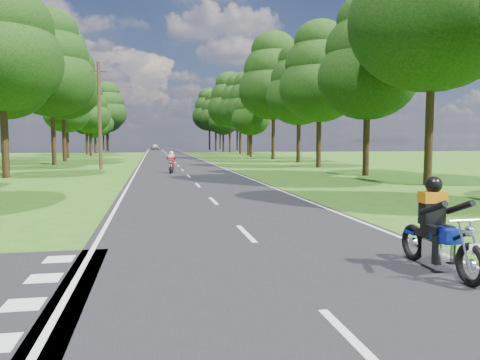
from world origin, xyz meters
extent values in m
plane|color=#255313|center=(0.00, 0.00, 0.00)|extent=(160.00, 160.00, 0.00)
cube|color=black|center=(0.00, 50.00, 0.01)|extent=(7.00, 140.00, 0.02)
cube|color=silver|center=(0.00, -4.00, 0.02)|extent=(0.12, 2.00, 0.01)
cube|color=silver|center=(0.00, 2.00, 0.02)|extent=(0.12, 2.00, 0.01)
cube|color=silver|center=(0.00, 8.00, 0.02)|extent=(0.12, 2.00, 0.01)
cube|color=silver|center=(0.00, 14.00, 0.02)|extent=(0.12, 2.00, 0.01)
cube|color=silver|center=(0.00, 20.00, 0.02)|extent=(0.12, 2.00, 0.01)
cube|color=silver|center=(0.00, 26.00, 0.02)|extent=(0.12, 2.00, 0.01)
cube|color=silver|center=(0.00, 32.00, 0.02)|extent=(0.12, 2.00, 0.01)
cube|color=silver|center=(0.00, 38.00, 0.02)|extent=(0.12, 2.00, 0.01)
cube|color=silver|center=(0.00, 44.00, 0.02)|extent=(0.12, 2.00, 0.01)
cube|color=silver|center=(0.00, 50.00, 0.02)|extent=(0.12, 2.00, 0.01)
cube|color=silver|center=(0.00, 56.00, 0.02)|extent=(0.12, 2.00, 0.01)
cube|color=silver|center=(0.00, 62.00, 0.02)|extent=(0.12, 2.00, 0.01)
cube|color=silver|center=(0.00, 68.00, 0.02)|extent=(0.12, 2.00, 0.01)
cube|color=silver|center=(0.00, 74.00, 0.02)|extent=(0.12, 2.00, 0.01)
cube|color=silver|center=(0.00, 80.00, 0.02)|extent=(0.12, 2.00, 0.01)
cube|color=silver|center=(0.00, 86.00, 0.02)|extent=(0.12, 2.00, 0.01)
cube|color=silver|center=(0.00, 92.00, 0.02)|extent=(0.12, 2.00, 0.01)
cube|color=silver|center=(0.00, 98.00, 0.02)|extent=(0.12, 2.00, 0.01)
cube|color=silver|center=(0.00, 104.00, 0.02)|extent=(0.12, 2.00, 0.01)
cube|color=silver|center=(0.00, 110.00, 0.02)|extent=(0.12, 2.00, 0.01)
cube|color=silver|center=(0.00, 116.00, 0.02)|extent=(0.12, 2.00, 0.01)
cube|color=silver|center=(-3.30, 50.00, 0.02)|extent=(0.10, 140.00, 0.01)
cube|color=silver|center=(3.30, 50.00, 0.02)|extent=(0.10, 140.00, 0.01)
cube|color=silver|center=(-3.80, -2.10, 0.02)|extent=(0.50, 0.50, 0.01)
cube|color=silver|center=(-3.80, -0.90, 0.02)|extent=(0.50, 0.50, 0.01)
cube|color=silver|center=(-3.80, 0.30, 0.02)|extent=(0.50, 0.50, 0.01)
cylinder|color=black|center=(-10.57, 20.76, 1.96)|extent=(0.40, 0.40, 3.91)
ellipsoid|color=black|center=(-10.57, 20.76, 6.78)|extent=(6.85, 6.85, 5.82)
ellipsoid|color=black|center=(-10.57, 20.76, 8.68)|extent=(5.87, 5.87, 4.99)
cylinder|color=black|center=(-12.94, 29.18, 1.90)|extent=(0.40, 0.40, 3.79)
ellipsoid|color=black|center=(-12.94, 29.18, 6.57)|extent=(6.64, 6.64, 5.64)
ellipsoid|color=black|center=(-12.94, 29.18, 8.41)|extent=(5.69, 5.69, 4.84)
ellipsoid|color=black|center=(-12.94, 29.18, 10.26)|extent=(4.27, 4.27, 3.63)
cylinder|color=black|center=(-10.82, 35.60, 2.16)|extent=(0.40, 0.40, 4.32)
ellipsoid|color=black|center=(-10.82, 35.60, 7.47)|extent=(7.56, 7.56, 6.42)
ellipsoid|color=black|center=(-10.82, 35.60, 9.58)|extent=(6.48, 6.48, 5.51)
ellipsoid|color=black|center=(-10.82, 35.60, 11.68)|extent=(4.86, 4.86, 4.13)
cylinder|color=black|center=(-11.26, 43.10, 2.20)|extent=(0.40, 0.40, 4.40)
ellipsoid|color=black|center=(-11.26, 43.10, 7.62)|extent=(7.71, 7.71, 6.55)
ellipsoid|color=black|center=(-11.26, 43.10, 9.77)|extent=(6.60, 6.60, 5.61)
ellipsoid|color=black|center=(-11.26, 43.10, 11.92)|extent=(4.95, 4.95, 4.21)
cylinder|color=black|center=(-12.61, 52.78, 1.60)|extent=(0.40, 0.40, 3.20)
ellipsoid|color=black|center=(-12.61, 52.78, 5.54)|extent=(5.60, 5.60, 4.76)
ellipsoid|color=black|center=(-12.61, 52.78, 7.10)|extent=(4.80, 4.80, 4.08)
ellipsoid|color=black|center=(-12.61, 52.78, 8.66)|extent=(3.60, 3.60, 3.06)
cylinder|color=black|center=(-10.75, 60.15, 1.61)|extent=(0.40, 0.40, 3.22)
ellipsoid|color=black|center=(-10.75, 60.15, 5.58)|extent=(5.64, 5.64, 4.79)
ellipsoid|color=black|center=(-10.75, 60.15, 7.15)|extent=(4.83, 4.83, 4.11)
ellipsoid|color=black|center=(-10.75, 60.15, 8.72)|extent=(3.62, 3.62, 3.08)
cylinder|color=black|center=(-12.29, 67.91, 1.80)|extent=(0.40, 0.40, 3.61)
ellipsoid|color=black|center=(-12.29, 67.91, 6.25)|extent=(6.31, 6.31, 5.37)
ellipsoid|color=black|center=(-12.29, 67.91, 8.01)|extent=(5.41, 5.41, 4.60)
ellipsoid|color=black|center=(-12.29, 67.91, 9.76)|extent=(4.06, 4.06, 3.45)
cylinder|color=black|center=(-11.94, 75.74, 1.33)|extent=(0.40, 0.40, 2.67)
ellipsoid|color=black|center=(-11.94, 75.74, 4.62)|extent=(4.67, 4.67, 3.97)
ellipsoid|color=black|center=(-11.94, 75.74, 5.92)|extent=(4.00, 4.00, 3.40)
ellipsoid|color=black|center=(-11.94, 75.74, 7.22)|extent=(3.00, 3.00, 2.55)
cylinder|color=black|center=(-12.18, 84.90, 1.54)|extent=(0.40, 0.40, 3.09)
ellipsoid|color=black|center=(-12.18, 84.90, 5.34)|extent=(5.40, 5.40, 4.59)
ellipsoid|color=black|center=(-12.18, 84.90, 6.85)|extent=(4.63, 4.63, 3.93)
ellipsoid|color=black|center=(-12.18, 84.90, 8.35)|extent=(3.47, 3.47, 2.95)
cylinder|color=black|center=(-11.23, 91.41, 2.24)|extent=(0.40, 0.40, 4.48)
ellipsoid|color=black|center=(-11.23, 91.41, 7.75)|extent=(7.84, 7.84, 6.66)
ellipsoid|color=black|center=(-11.23, 91.41, 9.94)|extent=(6.72, 6.72, 5.71)
ellipsoid|color=black|center=(-11.23, 91.41, 12.12)|extent=(5.04, 5.04, 4.28)
cylinder|color=black|center=(-12.28, 100.39, 2.05)|extent=(0.40, 0.40, 4.09)
ellipsoid|color=black|center=(-12.28, 100.39, 7.09)|extent=(7.16, 7.16, 6.09)
ellipsoid|color=black|center=(-12.28, 100.39, 9.08)|extent=(6.14, 6.14, 5.22)
ellipsoid|color=black|center=(-12.28, 100.39, 11.08)|extent=(4.61, 4.61, 3.92)
cylinder|color=black|center=(11.06, 12.20, 2.28)|extent=(0.40, 0.40, 4.56)
ellipsoid|color=black|center=(11.06, 12.20, 7.89)|extent=(7.98, 7.98, 6.78)
cylinder|color=black|center=(10.92, 18.69, 1.75)|extent=(0.40, 0.40, 3.49)
ellipsoid|color=black|center=(10.92, 18.69, 6.05)|extent=(6.12, 6.12, 5.20)
ellipsoid|color=black|center=(10.92, 18.69, 7.75)|extent=(5.24, 5.24, 4.46)
ellipsoid|color=black|center=(10.92, 18.69, 9.46)|extent=(3.93, 3.93, 3.34)
cylinder|color=black|center=(11.06, 27.58, 1.85)|extent=(0.40, 0.40, 3.69)
ellipsoid|color=black|center=(11.06, 27.58, 6.39)|extent=(6.46, 6.46, 5.49)
ellipsoid|color=black|center=(11.06, 27.58, 8.19)|extent=(5.54, 5.54, 4.71)
ellipsoid|color=black|center=(11.06, 27.58, 9.99)|extent=(4.15, 4.15, 3.53)
cylinder|color=black|center=(12.17, 36.42, 1.87)|extent=(0.40, 0.40, 3.74)
ellipsoid|color=black|center=(12.17, 36.42, 6.48)|extent=(6.55, 6.55, 5.57)
ellipsoid|color=black|center=(12.17, 36.42, 8.31)|extent=(5.62, 5.62, 4.77)
ellipsoid|color=black|center=(12.17, 36.42, 10.13)|extent=(4.21, 4.21, 3.58)
cylinder|color=black|center=(11.72, 44.72, 2.32)|extent=(0.40, 0.40, 4.64)
ellipsoid|color=black|center=(11.72, 44.72, 8.04)|extent=(8.12, 8.12, 6.91)
ellipsoid|color=black|center=(11.72, 44.72, 10.30)|extent=(6.96, 6.96, 5.92)
ellipsoid|color=black|center=(11.72, 44.72, 12.56)|extent=(5.22, 5.22, 4.44)
cylinder|color=black|center=(10.55, 51.92, 1.45)|extent=(0.40, 0.40, 2.91)
ellipsoid|color=black|center=(10.55, 51.92, 5.03)|extent=(5.09, 5.09, 4.33)
ellipsoid|color=black|center=(10.55, 51.92, 6.45)|extent=(4.36, 4.36, 3.71)
ellipsoid|color=black|center=(10.55, 51.92, 7.87)|extent=(3.27, 3.27, 2.78)
cylinder|color=black|center=(11.77, 59.40, 1.94)|extent=(0.40, 0.40, 3.88)
ellipsoid|color=black|center=(11.77, 59.40, 6.71)|extent=(6.78, 6.78, 5.77)
ellipsoid|color=black|center=(11.77, 59.40, 8.60)|extent=(5.81, 5.81, 4.94)
ellipsoid|color=black|center=(11.77, 59.40, 10.49)|extent=(4.36, 4.36, 3.71)
cylinder|color=black|center=(12.10, 67.87, 2.09)|extent=(0.40, 0.40, 4.18)
ellipsoid|color=black|center=(12.10, 67.87, 7.23)|extent=(7.31, 7.31, 6.21)
ellipsoid|color=black|center=(12.10, 67.87, 9.27)|extent=(6.27, 6.27, 5.33)
ellipsoid|color=black|center=(12.10, 67.87, 11.31)|extent=(4.70, 4.70, 4.00)
cylinder|color=black|center=(11.80, 76.83, 2.32)|extent=(0.40, 0.40, 4.63)
ellipsoid|color=black|center=(11.80, 76.83, 8.02)|extent=(8.11, 8.11, 6.89)
ellipsoid|color=black|center=(11.80, 76.83, 10.28)|extent=(6.95, 6.95, 5.91)
ellipsoid|color=black|center=(11.80, 76.83, 12.54)|extent=(5.21, 5.21, 4.43)
cylinder|color=black|center=(11.69, 84.12, 1.68)|extent=(0.40, 0.40, 3.36)
ellipsoid|color=black|center=(11.69, 84.12, 5.82)|extent=(5.88, 5.88, 5.00)
ellipsoid|color=black|center=(11.69, 84.12, 7.46)|extent=(5.04, 5.04, 4.29)
ellipsoid|color=black|center=(11.69, 84.12, 9.10)|extent=(3.78, 3.78, 3.21)
cylinder|color=black|center=(11.14, 91.34, 2.04)|extent=(0.40, 0.40, 4.09)
ellipsoid|color=black|center=(11.14, 91.34, 7.07)|extent=(7.15, 7.15, 6.08)
ellipsoid|color=black|center=(11.14, 91.34, 9.07)|extent=(6.13, 6.13, 5.21)
ellipsoid|color=black|center=(11.14, 91.34, 11.06)|extent=(4.60, 4.60, 3.91)
cylinder|color=black|center=(10.68, 99.10, 2.24)|extent=(0.40, 0.40, 4.48)
ellipsoid|color=black|center=(10.68, 99.10, 7.76)|extent=(7.84, 7.84, 6.66)
ellipsoid|color=black|center=(10.68, 99.10, 9.94)|extent=(6.72, 6.72, 5.71)
ellipsoid|color=black|center=(10.68, 99.10, 12.13)|extent=(5.04, 5.04, 4.28)
cylinder|color=black|center=(-14.00, 110.00, 1.92)|extent=(0.40, 0.40, 3.84)
ellipsoid|color=black|center=(-14.00, 110.00, 6.65)|extent=(6.72, 6.72, 5.71)
ellipsoid|color=black|center=(-14.00, 110.00, 8.52)|extent=(5.76, 5.76, 4.90)
ellipsoid|color=black|center=(-14.00, 110.00, 10.39)|extent=(4.32, 4.32, 3.67)
cylinder|color=black|center=(15.00, 112.00, 2.08)|extent=(0.40, 0.40, 4.16)
ellipsoid|color=black|center=(15.00, 112.00, 7.20)|extent=(7.28, 7.28, 6.19)
ellipsoid|color=black|center=(15.00, 112.00, 9.23)|extent=(6.24, 6.24, 5.30)
ellipsoid|color=black|center=(15.00, 112.00, 11.26)|extent=(4.68, 4.68, 3.98)
cylinder|color=black|center=(-16.00, 95.00, 1.76)|extent=(0.40, 0.40, 3.52)
ellipsoid|color=black|center=(-16.00, 95.00, 6.09)|extent=(6.16, 6.16, 5.24)
ellipsoid|color=black|center=(-16.00, 95.00, 7.81)|extent=(5.28, 5.28, 4.49)
ellipsoid|color=black|center=(-16.00, 95.00, 9.53)|extent=(3.96, 3.96, 3.37)
cylinder|color=black|center=(17.00, 98.00, 2.24)|extent=(0.40, 0.40, 4.48)
ellipsoid|color=black|center=(17.00, 98.00, 7.76)|extent=(7.84, 7.84, 6.66)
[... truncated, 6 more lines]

